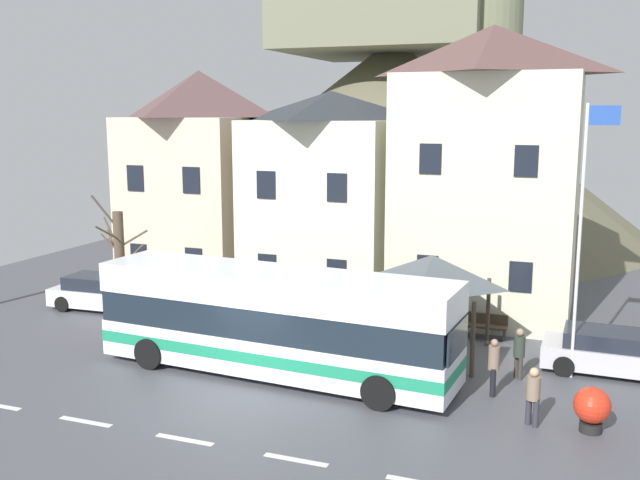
% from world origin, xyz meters
% --- Properties ---
extents(ground_plane, '(40.00, 60.00, 0.07)m').
position_xyz_m(ground_plane, '(0.00, -0.00, -0.03)').
color(ground_plane, '#4C4D55').
extents(townhouse_00, '(5.47, 6.39, 9.89)m').
position_xyz_m(townhouse_00, '(-7.79, 12.16, 4.95)').
color(townhouse_00, beige).
rests_on(townhouse_00, ground_plane).
extents(townhouse_01, '(5.96, 7.01, 8.94)m').
position_xyz_m(townhouse_01, '(-1.53, 12.47, 4.47)').
color(townhouse_01, silver).
rests_on(townhouse_01, ground_plane).
extents(townhouse_02, '(6.71, 6.12, 11.33)m').
position_xyz_m(townhouse_02, '(5.23, 12.03, 5.67)').
color(townhouse_02, beige).
rests_on(townhouse_02, ground_plane).
extents(hilltop_castle, '(33.58, 33.58, 21.45)m').
position_xyz_m(hilltop_castle, '(-3.59, 30.11, 7.22)').
color(hilltop_castle, '#625F48').
rests_on(hilltop_castle, ground_plane).
extents(transit_bus, '(11.55, 3.28, 3.27)m').
position_xyz_m(transit_bus, '(0.23, 2.49, 1.65)').
color(transit_bus, white).
rests_on(transit_bus, ground_plane).
extents(bus_shelter, '(3.60, 3.60, 3.41)m').
position_xyz_m(bus_shelter, '(4.33, 6.10, 2.88)').
color(bus_shelter, '#473D33').
rests_on(bus_shelter, ground_plane).
extents(parked_car_00, '(4.24, 2.00, 1.35)m').
position_xyz_m(parked_car_00, '(9.97, 6.36, 0.66)').
color(parked_car_00, silver).
rests_on(parked_car_00, ground_plane).
extents(parked_car_01, '(4.57, 2.06, 1.41)m').
position_xyz_m(parked_car_01, '(-9.48, 6.89, 0.69)').
color(parked_car_01, white).
rests_on(parked_car_01, ground_plane).
extents(pedestrian_00, '(0.35, 0.35, 1.58)m').
position_xyz_m(pedestrian_00, '(8.01, 1.46, 0.88)').
color(pedestrian_00, '#2D2D38').
rests_on(pedestrian_00, ground_plane).
extents(pedestrian_01, '(0.34, 0.34, 1.59)m').
position_xyz_m(pedestrian_01, '(7.33, 4.80, 0.92)').
color(pedestrian_01, '#38332D').
rests_on(pedestrian_01, ground_plane).
extents(pedestrian_02, '(0.32, 0.36, 1.68)m').
position_xyz_m(pedestrian_02, '(6.78, 3.18, 0.91)').
color(pedestrian_02, black).
rests_on(pedestrian_02, ground_plane).
extents(public_bench, '(1.52, 0.48, 0.87)m').
position_xyz_m(public_bench, '(5.81, 8.57, 0.47)').
color(public_bench, '#473828').
rests_on(public_bench, ground_plane).
extents(flagpole, '(0.95, 0.10, 8.30)m').
position_xyz_m(flagpole, '(8.91, 5.52, 4.73)').
color(flagpole, silver).
rests_on(flagpole, ground_plane).
extents(harbour_buoy, '(0.93, 0.93, 1.18)m').
position_xyz_m(harbour_buoy, '(9.44, 1.61, 0.66)').
color(harbour_buoy, black).
rests_on(harbour_buoy, ground_plane).
extents(bare_tree_00, '(1.95, 2.14, 5.25)m').
position_xyz_m(bare_tree_00, '(-6.29, 3.75, 2.42)').
color(bare_tree_00, brown).
rests_on(bare_tree_00, ground_plane).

